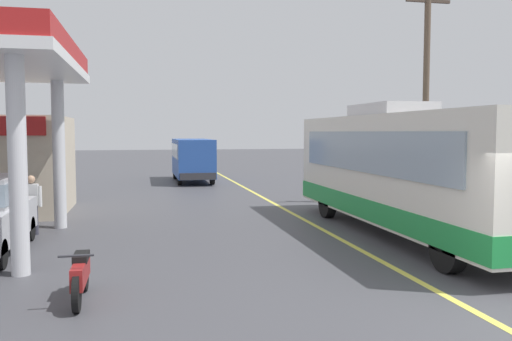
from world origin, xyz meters
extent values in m
plane|color=#424247|center=(0.00, 20.00, 0.00)|extent=(120.00, 120.00, 0.00)
cube|color=#D8CC4C|center=(0.00, 15.00, 0.00)|extent=(0.16, 50.00, 0.01)
cube|color=silver|center=(2.00, 6.48, 1.88)|extent=(2.50, 11.00, 2.90)
cube|color=#1E8C3F|center=(2.00, 6.48, 0.77)|extent=(2.54, 11.04, 0.56)
cube|color=#8C9EAD|center=(0.73, 6.48, 2.33)|extent=(0.06, 9.35, 1.10)
cube|color=#8C9EAD|center=(3.27, 6.48, 2.33)|extent=(0.06, 9.35, 1.10)
cube|color=#B2B2B7|center=(2.00, 7.48, 3.51)|extent=(1.60, 2.80, 0.36)
cylinder|color=black|center=(0.90, 2.58, 0.50)|extent=(0.30, 1.00, 1.00)
cylinder|color=black|center=(0.90, 9.78, 0.50)|extent=(0.30, 1.00, 1.00)
cylinder|color=black|center=(3.10, 9.78, 0.50)|extent=(0.30, 1.00, 1.00)
cylinder|color=silver|center=(-7.56, 4.21, 2.30)|extent=(0.36, 0.36, 4.60)
cylinder|color=silver|center=(-7.56, 9.61, 2.30)|extent=(0.36, 0.36, 4.60)
cylinder|color=black|center=(-8.08, 4.78, 0.32)|extent=(0.20, 0.64, 0.64)
cylinder|color=black|center=(-8.08, 7.78, 0.32)|extent=(0.20, 0.64, 0.64)
cube|color=#264C9E|center=(-2.29, 23.80, 1.39)|extent=(2.00, 6.00, 2.10)
cube|color=#8C9EAD|center=(-2.29, 23.80, 1.79)|extent=(2.04, 5.10, 0.80)
cube|color=#2D2D33|center=(-2.29, 20.75, 0.54)|extent=(1.90, 0.16, 0.36)
cylinder|color=black|center=(-3.17, 21.80, 0.38)|extent=(0.22, 0.76, 0.76)
cylinder|color=black|center=(-1.41, 21.80, 0.38)|extent=(0.22, 0.76, 0.76)
cylinder|color=black|center=(-3.17, 25.80, 0.38)|extent=(0.22, 0.76, 0.76)
cylinder|color=black|center=(-1.41, 25.80, 0.38)|extent=(0.22, 0.76, 0.76)
cylinder|color=black|center=(-6.20, 1.66, 0.30)|extent=(0.10, 0.60, 0.60)
cylinder|color=black|center=(-6.20, 2.86, 0.30)|extent=(0.10, 0.60, 0.60)
cube|color=maroon|center=(-6.20, 2.26, 0.50)|extent=(0.20, 1.30, 0.36)
cube|color=black|center=(-6.20, 2.41, 0.72)|extent=(0.24, 0.60, 0.12)
cylinder|color=#2D2D33|center=(-6.20, 1.71, 0.90)|extent=(0.55, 0.04, 0.04)
cylinder|color=#33333F|center=(-8.26, 8.66, 0.41)|extent=(0.14, 0.14, 0.82)
cylinder|color=#33333F|center=(-8.08, 8.66, 0.41)|extent=(0.14, 0.14, 0.82)
cube|color=silver|center=(-8.17, 8.66, 1.12)|extent=(0.36, 0.22, 0.60)
sphere|color=tan|center=(-8.17, 8.66, 1.55)|extent=(0.22, 0.22, 0.22)
cylinder|color=silver|center=(-8.40, 8.66, 1.07)|extent=(0.09, 0.09, 0.58)
cylinder|color=silver|center=(-7.94, 8.66, 1.07)|extent=(0.09, 0.09, 0.58)
cylinder|color=brown|center=(5.59, 11.82, 4.22)|extent=(0.24, 0.24, 8.44)
cube|color=#4C3D33|center=(5.59, 11.82, 7.84)|extent=(1.80, 0.12, 0.12)
camera|label=1|loc=(-5.16, -7.04, 2.86)|focal=37.47mm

